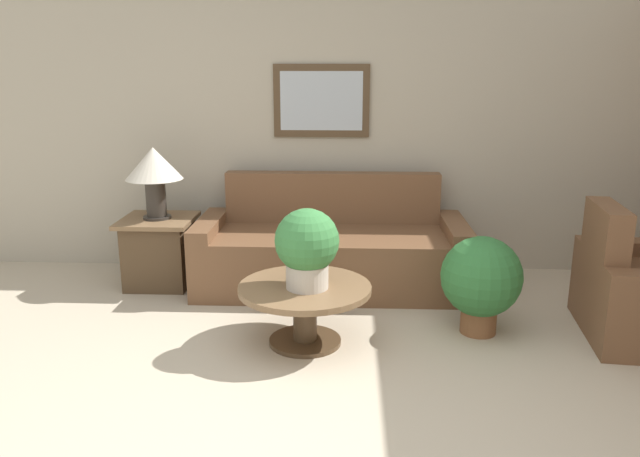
# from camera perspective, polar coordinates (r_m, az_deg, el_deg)

# --- Properties ---
(ground_plane) EXTENTS (20.00, 20.00, 0.00)m
(ground_plane) POSITION_cam_1_polar(r_m,az_deg,el_deg) (3.26, -1.26, -19.19)
(ground_plane) COLOR #BCAD93
(wall_back) EXTENTS (7.64, 0.09, 2.60)m
(wall_back) POSITION_cam_1_polar(r_m,az_deg,el_deg) (5.59, 0.66, 9.45)
(wall_back) COLOR #B2A893
(wall_back) RESTS_ON ground_plane
(couch_main) EXTENTS (2.21, 0.90, 0.92)m
(couch_main) POSITION_cam_1_polar(r_m,az_deg,el_deg) (5.22, 1.03, -2.15)
(couch_main) COLOR brown
(couch_main) RESTS_ON ground_plane
(coffee_table) EXTENTS (0.88, 0.88, 0.41)m
(coffee_table) POSITION_cam_1_polar(r_m,az_deg,el_deg) (4.16, -1.39, -6.67)
(coffee_table) COLOR #4C3823
(coffee_table) RESTS_ON ground_plane
(side_table) EXTENTS (0.60, 0.60, 0.58)m
(side_table) POSITION_cam_1_polar(r_m,az_deg,el_deg) (5.44, -14.46, -1.99)
(side_table) COLOR #4C3823
(side_table) RESTS_ON ground_plane
(table_lamp) EXTENTS (0.47, 0.47, 0.59)m
(table_lamp) POSITION_cam_1_polar(r_m,az_deg,el_deg) (5.28, -14.95, 5.32)
(table_lamp) COLOR #2D2823
(table_lamp) RESTS_ON side_table
(potted_plant_on_table) EXTENTS (0.42, 0.42, 0.53)m
(potted_plant_on_table) POSITION_cam_1_polar(r_m,az_deg,el_deg) (3.99, -1.20, -1.60)
(potted_plant_on_table) COLOR beige
(potted_plant_on_table) RESTS_ON coffee_table
(potted_plant_floor) EXTENTS (0.56, 0.56, 0.69)m
(potted_plant_floor) POSITION_cam_1_polar(r_m,az_deg,el_deg) (4.43, 14.52, -4.53)
(potted_plant_floor) COLOR brown
(potted_plant_floor) RESTS_ON ground_plane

